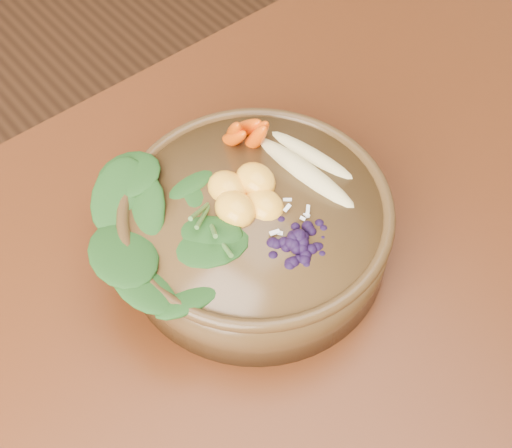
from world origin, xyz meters
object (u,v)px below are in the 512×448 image
at_px(blueberry_pile, 300,228).
at_px(stoneware_bowl, 256,229).
at_px(banana_halves, 309,155).
at_px(mandarin_cluster, 245,187).
at_px(dining_table, 436,234).
at_px(kale_heap, 184,185).
at_px(carrot_cluster, 240,117).

bearing_deg(blueberry_pile, stoneware_bowl, 97.53).
relative_size(banana_halves, mandarin_cluster, 1.81).
xyz_separation_m(dining_table, mandarin_cluster, (-0.25, 0.11, 0.19)).
xyz_separation_m(kale_heap, mandarin_cluster, (0.05, -0.04, -0.01)).
height_order(banana_halves, blueberry_pile, blueberry_pile).
relative_size(dining_table, carrot_cluster, 18.50).
bearing_deg(blueberry_pile, carrot_cluster, 75.12).
bearing_deg(stoneware_bowl, banana_halves, 7.41).
distance_m(carrot_cluster, banana_halves, 0.09).
relative_size(banana_halves, blueberry_pile, 1.24).
distance_m(banana_halves, mandarin_cluster, 0.09).
xyz_separation_m(stoneware_bowl, banana_halves, (0.09, 0.01, 0.06)).
distance_m(dining_table, mandarin_cluster, 0.34).
bearing_deg(kale_heap, mandarin_cluster, -37.11).
height_order(dining_table, stoneware_bowl, stoneware_bowl).
distance_m(kale_heap, blueberry_pile, 0.14).
distance_m(carrot_cluster, mandarin_cluster, 0.09).
xyz_separation_m(banana_halves, mandarin_cluster, (-0.09, 0.01, 0.00)).
bearing_deg(mandarin_cluster, kale_heap, 142.89).
relative_size(stoneware_bowl, mandarin_cluster, 3.15).
bearing_deg(carrot_cluster, stoneware_bowl, -123.69).
bearing_deg(carrot_cluster, mandarin_cluster, -129.81).
distance_m(kale_heap, mandarin_cluster, 0.07).
xyz_separation_m(dining_table, carrot_cluster, (-0.20, 0.18, 0.22)).
bearing_deg(dining_table, blueberry_pile, 173.48).
bearing_deg(blueberry_pile, mandarin_cluster, 95.41).
bearing_deg(kale_heap, blueberry_pile, -63.53).
relative_size(stoneware_bowl, kale_heap, 1.53).
distance_m(stoneware_bowl, carrot_cluster, 0.13).
distance_m(kale_heap, carrot_cluster, 0.11).
xyz_separation_m(stoneware_bowl, mandarin_cluster, (0.00, 0.02, 0.06)).
xyz_separation_m(kale_heap, carrot_cluster, (0.10, 0.03, 0.02)).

